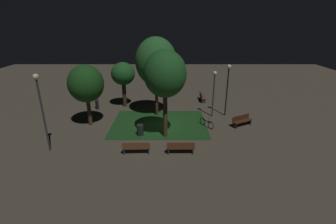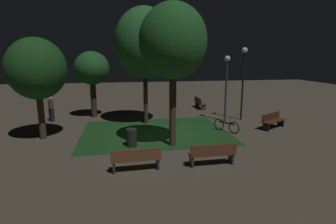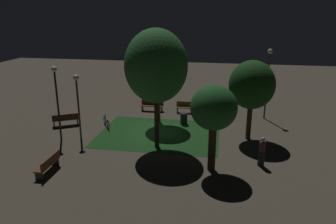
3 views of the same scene
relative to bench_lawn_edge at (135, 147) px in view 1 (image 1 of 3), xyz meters
name	(u,v)px [view 1 (image 1 of 3)]	position (x,y,z in m)	size (l,w,h in m)	color
ground_plane	(160,125)	(1.44, 4.55, -0.48)	(60.00, 60.00, 0.00)	#4C4438
grass_lawn	(158,124)	(1.31, 4.94, -0.48)	(7.86, 6.09, 0.01)	#194219
bench_lawn_edge	(135,147)	(0.00, 0.00, 0.00)	(1.82, 0.55, 0.88)	brown
bench_by_lamp	(180,147)	(2.89, 0.00, 0.00)	(1.81, 0.50, 0.88)	brown
bench_front_left	(201,97)	(5.75, 11.15, 0.00)	(0.49, 1.80, 0.88)	brown
bench_front_right	(241,120)	(8.15, 4.51, 0.00)	(1.81, 1.29, 0.88)	#422314
tree_back_left	(122,74)	(-2.32, 9.42, 2.79)	(2.30, 2.30, 4.45)	#38281C
tree_left_canopy	(164,74)	(1.86, 2.60, 4.22)	(2.98, 2.98, 6.41)	#423021
tree_back_right	(85,84)	(-4.42, 4.76, 3.01)	(2.80, 2.80, 5.01)	#423021
tree_tall_center	(155,62)	(1.03, 7.04, 4.38)	(3.56, 3.56, 6.96)	#38281C
lamp_post_plaza_west	(227,82)	(7.30, 6.86, 2.68)	(0.36, 0.36, 4.66)	black
lamp_post_plaza_east	(39,102)	(-5.86, 0.42, 2.99)	(0.36, 0.36, 5.21)	#333338
lamp_post_path_center	(213,86)	(6.07, 6.61, 2.37)	(0.36, 0.36, 4.15)	#333338
trash_bin	(139,130)	(-0.05, 2.77, -0.06)	(0.50, 0.50, 0.83)	black
bicycle	(206,123)	(5.21, 4.28, -0.14)	(0.95, 1.41, 0.93)	black
pedestrian	(96,101)	(-4.88, 8.52, 0.37)	(0.34, 0.33, 1.61)	black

